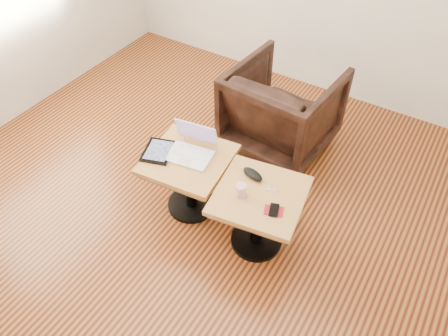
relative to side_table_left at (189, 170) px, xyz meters
The scene contains 11 objects.
room_shell 1.01m from the side_table_left, 50.32° to the right, with size 4.52×4.52×2.71m.
side_table_left is the anchor object (origin of this frame).
side_table_right 0.59m from the side_table_left, ahead, with size 0.64×0.64×0.51m.
laptop 0.18m from the side_table_left, 95.04° to the left, with size 0.35×0.32×0.21m.
tablet 0.26m from the side_table_left, 163.02° to the right, with size 0.27×0.30×0.02m.
charging_adapter 0.32m from the side_table_left, 136.36° to the left, with size 0.04×0.04×0.03m, color white.
glasses_case 0.50m from the side_table_left, ahead, with size 0.16×0.07×0.05m, color black.
striped_cup 0.52m from the side_table_left, 12.53° to the right, with size 0.07×0.07×0.09m, color #DB6583.
earbuds_tangle 0.64m from the side_table_left, ahead, with size 0.08×0.05×0.02m.
phone_on_sleeve 0.74m from the side_table_left, ahead, with size 0.14×0.12×0.01m.
armchair 1.03m from the side_table_left, 76.47° to the left, with size 0.80×0.82×0.75m, color black.
Camera 1 is at (1.18, -1.50, 2.57)m, focal length 35.00 mm.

